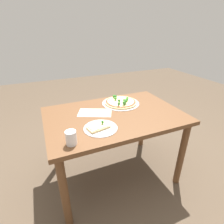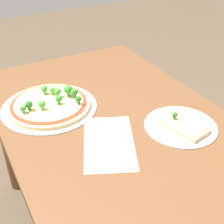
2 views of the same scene
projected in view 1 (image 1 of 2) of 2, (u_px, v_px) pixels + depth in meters
ground_plane at (114, 173)px, 1.87m from camera, size 8.00×8.00×0.00m
dining_table at (114, 123)px, 1.59m from camera, size 1.20×0.80×0.72m
pizza_tray_whole at (121, 102)px, 1.75m from camera, size 0.37×0.37×0.07m
pizza_tray_slice at (100, 127)px, 1.33m from camera, size 0.26×0.26×0.05m
drinking_cup at (71, 138)px, 1.13m from camera, size 0.07×0.07×0.10m
paper_menu at (95, 113)px, 1.57m from camera, size 0.34×0.27×0.00m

